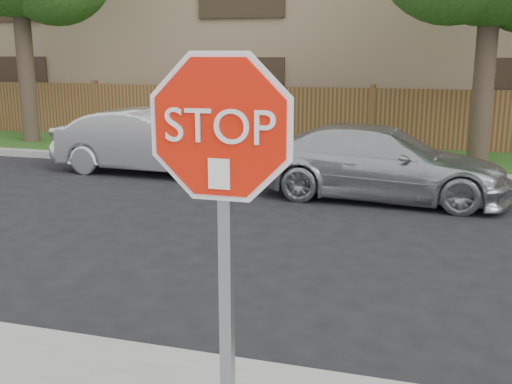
% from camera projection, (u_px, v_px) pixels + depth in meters
% --- Properties ---
extents(ground, '(90.00, 90.00, 0.00)m').
position_uv_depth(ground, '(223.00, 366.00, 4.88)').
color(ground, black).
rests_on(ground, ground).
extents(far_curb, '(70.00, 0.30, 0.15)m').
position_uv_depth(far_curb, '(354.00, 171.00, 12.47)').
color(far_curb, gray).
rests_on(far_curb, ground).
extents(grass_strip, '(70.00, 3.00, 0.12)m').
position_uv_depth(grass_strip, '(363.00, 159.00, 14.02)').
color(grass_strip, '#1E4714').
rests_on(grass_strip, ground).
extents(fence, '(70.00, 0.12, 1.60)m').
position_uv_depth(fence, '(372.00, 120.00, 15.34)').
color(fence, '#53301D').
rests_on(fence, ground).
extents(apartment_building, '(35.20, 9.20, 7.20)m').
position_uv_depth(apartment_building, '(393.00, 20.00, 19.95)').
color(apartment_building, '#937C5B').
rests_on(apartment_building, ground).
extents(stop_sign, '(1.01, 0.13, 2.55)m').
position_uv_depth(stop_sign, '(222.00, 192.00, 2.93)').
color(stop_sign, gray).
rests_on(stop_sign, sidewalk_near).
extents(sedan_left, '(4.08, 1.56, 1.33)m').
position_uv_depth(sedan_left, '(150.00, 142.00, 12.54)').
color(sedan_left, silver).
rests_on(sedan_left, ground).
extents(sedan_right, '(4.42, 1.99, 1.26)m').
position_uv_depth(sedan_right, '(380.00, 163.00, 10.36)').
color(sedan_right, '#B3B7BB').
rests_on(sedan_right, ground).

